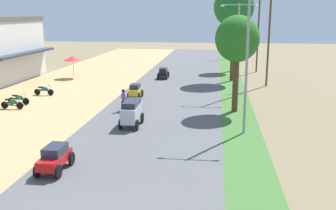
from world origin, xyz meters
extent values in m
cube|color=#2D3847|center=(-16.21, 29.64, 3.08)|extent=(1.20, 11.85, 0.25)
cylinder|color=black|center=(-10.84, 17.46, 0.34)|extent=(0.56, 0.06, 0.56)
cylinder|color=black|center=(-12.08, 17.46, 0.34)|extent=(0.56, 0.06, 0.56)
cube|color=#333338|center=(-11.46, 17.46, 0.52)|extent=(1.12, 0.12, 0.12)
ellipsoid|color=#14722D|center=(-11.38, 17.46, 0.66)|extent=(0.64, 0.28, 0.32)
cube|color=black|center=(-11.74, 17.46, 0.78)|extent=(0.44, 0.20, 0.10)
cylinder|color=#A5A8AD|center=(-10.90, 17.46, 0.61)|extent=(0.26, 0.05, 0.68)
cylinder|color=black|center=(-10.96, 17.46, 0.98)|extent=(0.04, 0.54, 0.04)
cylinder|color=black|center=(-11.09, 18.92, 0.34)|extent=(0.56, 0.06, 0.56)
cylinder|color=black|center=(-12.33, 18.92, 0.34)|extent=(0.56, 0.06, 0.56)
cube|color=#333338|center=(-11.71, 18.92, 0.52)|extent=(1.12, 0.12, 0.12)
ellipsoid|color=#14722D|center=(-11.63, 18.92, 0.66)|extent=(0.64, 0.28, 0.32)
cube|color=black|center=(-11.99, 18.92, 0.78)|extent=(0.44, 0.20, 0.10)
cylinder|color=#A5A8AD|center=(-11.15, 18.92, 0.61)|extent=(0.26, 0.05, 0.68)
cylinder|color=black|center=(-11.21, 18.92, 0.98)|extent=(0.04, 0.54, 0.04)
cylinder|color=black|center=(-10.64, 22.68, 0.34)|extent=(0.56, 0.06, 0.56)
cylinder|color=black|center=(-11.88, 22.68, 0.34)|extent=(0.56, 0.06, 0.56)
cube|color=#333338|center=(-11.26, 22.68, 0.52)|extent=(1.12, 0.12, 0.12)
ellipsoid|color=#1E4CA5|center=(-11.18, 22.68, 0.66)|extent=(0.64, 0.28, 0.32)
cube|color=black|center=(-11.54, 22.68, 0.78)|extent=(0.44, 0.20, 0.10)
cylinder|color=#A5A8AD|center=(-10.70, 22.68, 0.61)|extent=(0.26, 0.05, 0.68)
cylinder|color=black|center=(-10.76, 22.68, 0.98)|extent=(0.04, 0.54, 0.04)
cylinder|color=#99999E|center=(-12.05, 32.29, 1.11)|extent=(0.05, 0.05, 2.10)
cone|color=red|center=(-12.05, 32.29, 2.31)|extent=(2.20, 2.20, 0.55)
cylinder|color=#4C351E|center=(5.46, 18.85, 2.29)|extent=(0.44, 0.44, 4.45)
ellipsoid|color=#24661F|center=(5.46, 18.85, 5.44)|extent=(3.20, 3.20, 3.37)
cylinder|color=#4C351E|center=(5.67, 32.56, 3.38)|extent=(0.34, 0.34, 6.65)
ellipsoid|color=#1E6124|center=(5.67, 32.56, 7.89)|extent=(4.20, 4.20, 4.31)
cylinder|color=#4C351E|center=(5.97, 40.14, 2.77)|extent=(0.39, 0.39, 5.43)
ellipsoid|color=#285023|center=(5.97, 40.14, 6.55)|extent=(3.03, 3.03, 3.86)
cylinder|color=gray|center=(5.80, 13.34, 4.30)|extent=(0.16, 0.16, 8.47)
cylinder|color=gray|center=(5.80, 24.37, 4.07)|extent=(0.16, 0.16, 8.01)
cylinder|color=gray|center=(5.10, 24.37, 7.92)|extent=(1.40, 0.08, 0.08)
ellipsoid|color=silver|center=(4.40, 24.37, 7.85)|extent=(0.36, 0.20, 0.14)
cylinder|color=gray|center=(6.50, 24.37, 7.92)|extent=(1.40, 0.08, 0.08)
ellipsoid|color=silver|center=(7.20, 24.37, 7.85)|extent=(0.36, 0.20, 0.14)
cylinder|color=gray|center=(5.80, 54.08, 4.19)|extent=(0.16, 0.16, 8.26)
cylinder|color=gray|center=(5.10, 54.08, 8.17)|extent=(1.40, 0.08, 0.08)
ellipsoid|color=silver|center=(4.40, 54.08, 8.10)|extent=(0.36, 0.20, 0.14)
cylinder|color=gray|center=(6.50, 54.08, 8.17)|extent=(1.40, 0.08, 0.08)
ellipsoid|color=silver|center=(7.20, 54.08, 8.10)|extent=(0.36, 0.20, 0.14)
cylinder|color=brown|center=(9.12, 30.22, 4.62)|extent=(0.20, 0.20, 9.24)
cylinder|color=brown|center=(9.03, 39.96, 4.67)|extent=(0.20, 0.20, 9.35)
cube|color=#473323|center=(9.03, 39.96, 8.85)|extent=(1.80, 0.10, 0.10)
cube|color=red|center=(-3.26, 6.17, 0.65)|extent=(0.88, 2.25, 0.44)
cube|color=#232B38|center=(-3.26, 6.27, 1.07)|extent=(0.81, 1.30, 0.40)
cylinder|color=black|center=(-3.75, 6.98, 0.40)|extent=(0.11, 0.64, 0.64)
cylinder|color=black|center=(-2.76, 6.98, 0.40)|extent=(0.11, 0.64, 0.64)
cylinder|color=black|center=(-3.75, 5.36, 0.40)|extent=(0.11, 0.64, 0.64)
cylinder|color=black|center=(-2.76, 5.36, 0.40)|extent=(0.11, 0.64, 0.64)
cube|color=#B7BCC1|center=(-1.33, 13.91, 0.93)|extent=(0.95, 2.40, 0.95)
cube|color=#232B38|center=(-1.33, 14.01, 1.58)|extent=(0.87, 2.00, 0.35)
cylinder|color=black|center=(-1.86, 14.77, 0.42)|extent=(0.12, 0.68, 0.68)
cylinder|color=black|center=(-0.79, 14.77, 0.42)|extent=(0.12, 0.68, 0.68)
cylinder|color=black|center=(-1.86, 13.04, 0.42)|extent=(0.12, 0.68, 0.68)
cylinder|color=black|center=(-0.79, 13.04, 0.42)|extent=(0.12, 0.68, 0.68)
cube|color=gold|center=(-2.86, 22.45, 0.66)|extent=(0.84, 1.95, 0.50)
cube|color=#232B38|center=(-2.86, 22.40, 1.11)|extent=(0.77, 1.10, 0.40)
cylinder|color=black|center=(-3.33, 23.16, 0.38)|extent=(0.10, 0.60, 0.60)
cylinder|color=black|center=(-2.39, 23.16, 0.38)|extent=(0.10, 0.60, 0.60)
cylinder|color=black|center=(-3.33, 21.75, 0.38)|extent=(0.10, 0.60, 0.60)
cylinder|color=black|center=(-2.39, 21.75, 0.38)|extent=(0.10, 0.60, 0.60)
cube|color=black|center=(-1.89, 33.18, 0.65)|extent=(0.88, 2.25, 0.44)
cube|color=#232B38|center=(-1.89, 33.28, 1.07)|extent=(0.81, 1.30, 0.40)
cylinder|color=black|center=(-2.38, 33.99, 0.40)|extent=(0.11, 0.64, 0.64)
cylinder|color=black|center=(-1.39, 33.99, 0.40)|extent=(0.11, 0.64, 0.64)
cylinder|color=black|center=(-2.38, 32.37, 0.40)|extent=(0.11, 0.64, 0.64)
cylinder|color=black|center=(-1.39, 32.37, 0.40)|extent=(0.11, 0.64, 0.64)
cylinder|color=black|center=(-2.79, 18.61, 0.36)|extent=(0.06, 0.56, 0.56)
cylinder|color=black|center=(-2.79, 17.37, 0.36)|extent=(0.06, 0.56, 0.56)
cube|color=#333338|center=(-2.79, 17.99, 0.54)|extent=(0.12, 1.12, 0.12)
ellipsoid|color=red|center=(-2.79, 18.07, 0.68)|extent=(0.28, 0.64, 0.32)
cube|color=black|center=(-2.79, 17.71, 0.80)|extent=(0.20, 0.44, 0.10)
cylinder|color=#A5A8AD|center=(-2.79, 18.55, 0.63)|extent=(0.05, 0.26, 0.68)
cylinder|color=black|center=(-2.79, 18.49, 1.00)|extent=(0.54, 0.04, 0.04)
ellipsoid|color=#724C8C|center=(-2.79, 17.79, 1.20)|extent=(0.36, 0.28, 0.64)
sphere|color=black|center=(-2.79, 17.83, 1.60)|extent=(0.28, 0.28, 0.28)
cylinder|color=#2D2D38|center=(-2.93, 17.89, 0.56)|extent=(0.12, 0.12, 0.48)
cylinder|color=#2D2D38|center=(-2.65, 17.89, 0.56)|extent=(0.12, 0.12, 0.48)
camera|label=1|loc=(4.03, -10.00, 7.20)|focal=41.78mm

